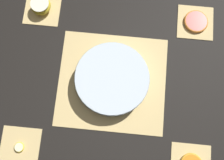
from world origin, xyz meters
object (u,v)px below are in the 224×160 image
(grapefruit_slice, at_px, (196,21))
(fruit_salad_bowl, at_px, (112,79))
(apple_half, at_px, (41,6))
(banana_coin_single, at_px, (19,147))

(grapefruit_slice, bearing_deg, fruit_salad_bowl, -138.61)
(apple_half, bearing_deg, fruit_salad_bowl, -41.47)
(fruit_salad_bowl, bearing_deg, apple_half, 138.53)
(fruit_salad_bowl, bearing_deg, banana_coin_single, -138.51)
(fruit_salad_bowl, relative_size, banana_coin_single, 7.47)
(fruit_salad_bowl, relative_size, apple_half, 3.46)
(apple_half, distance_m, banana_coin_single, 0.59)
(apple_half, distance_m, grapefruit_slice, 0.66)
(apple_half, height_order, grapefruit_slice, apple_half)
(fruit_salad_bowl, xyz_separation_m, grapefruit_slice, (0.33, 0.29, -0.03))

